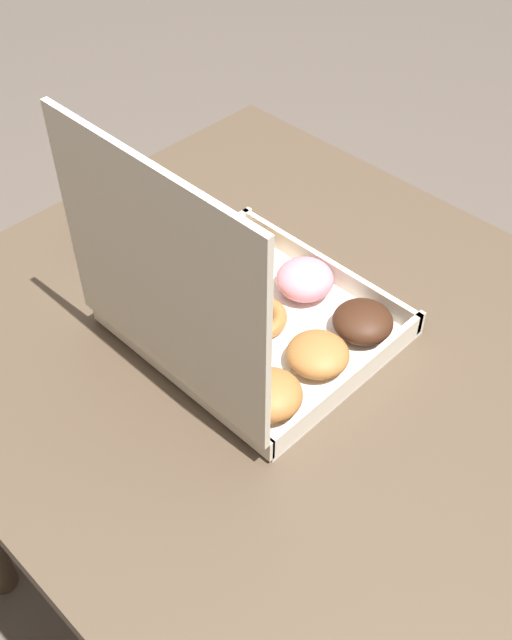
{
  "coord_description": "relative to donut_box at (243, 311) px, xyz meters",
  "views": [
    {
      "loc": [
        -0.43,
        0.49,
        1.42
      ],
      "look_at": [
        0.04,
        0.0,
        0.75
      ],
      "focal_mm": 42.0,
      "sensor_mm": 36.0,
      "label": 1
    }
  ],
  "objects": [
    {
      "name": "dining_table",
      "position": [
        -0.04,
        -0.03,
        -0.17
      ],
      "size": [
        0.91,
        0.8,
        0.73
      ],
      "color": "#4C3D2D",
      "rests_on": "ground_plane"
    },
    {
      "name": "donut_box",
      "position": [
        0.0,
        0.0,
        0.0
      ],
      "size": [
        0.32,
        0.29,
        0.32
      ],
      "color": "silver",
      "rests_on": "dining_table"
    },
    {
      "name": "coffee_mug",
      "position": [
        0.26,
        -0.02,
        -0.0
      ],
      "size": [
        0.09,
        0.09,
        0.1
      ],
      "color": "teal",
      "rests_on": "dining_table"
    },
    {
      "name": "ground_plane",
      "position": [
        -0.04,
        -0.03,
        -0.78
      ],
      "size": [
        8.0,
        8.0,
        0.0
      ],
      "primitive_type": "plane",
      "color": "#564C44"
    }
  ]
}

